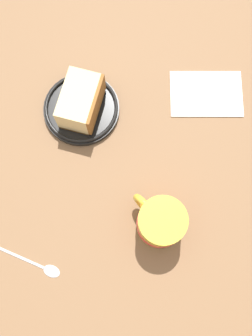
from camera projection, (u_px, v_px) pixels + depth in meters
ground_plane at (100, 164)px, 74.85cm from camera, size 121.41×121.41×3.22cm
small_plate at (81, 109)px, 74.86cm from camera, size 14.28×14.28×1.77cm
cake_slice at (81, 102)px, 71.52cm from camera, size 10.08×7.15×6.28cm
tea_mug at (160, 222)px, 66.44cm from camera, size 8.33×9.59×8.87cm
teaspoon at (39, 266)px, 68.52cm from camera, size 4.00×13.13×0.80cm
folded_napkin at (206, 94)px, 76.21cm from camera, size 11.68×15.20×0.60cm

